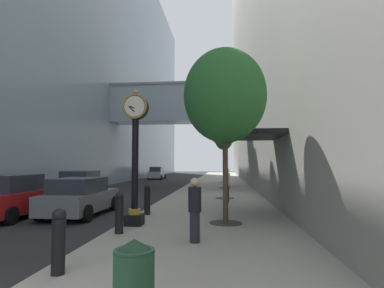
# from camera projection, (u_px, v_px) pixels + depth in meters

# --- Properties ---
(ground_plane) EXTENTS (110.00, 110.00, 0.00)m
(ground_plane) POSITION_uv_depth(u_px,v_px,m) (187.00, 186.00, 29.72)
(ground_plane) COLOR #262628
(ground_plane) RESTS_ON ground
(sidewalk_right) EXTENTS (5.82, 80.00, 0.14)m
(sidewalk_right) POSITION_uv_depth(u_px,v_px,m) (218.00, 184.00, 32.41)
(sidewalk_right) COLOR #9E998E
(sidewalk_right) RESTS_ON ground
(building_block_left) EXTENTS (23.06, 80.00, 31.67)m
(building_block_left) POSITION_uv_depth(u_px,v_px,m) (80.00, 40.00, 34.88)
(building_block_left) COLOR #849EB2
(building_block_left) RESTS_ON ground
(street_clock) EXTENTS (0.84, 0.55, 4.45)m
(street_clock) POSITION_uv_depth(u_px,v_px,m) (135.00, 150.00, 10.36)
(street_clock) COLOR black
(street_clock) RESTS_ON sidewalk_right
(bollard_nearest) EXTENTS (0.26, 0.26, 1.19)m
(bollard_nearest) POSITION_uv_depth(u_px,v_px,m) (59.00, 240.00, 5.72)
(bollard_nearest) COLOR black
(bollard_nearest) RESTS_ON sidewalk_right
(bollard_second) EXTENTS (0.26, 0.26, 1.19)m
(bollard_second) POSITION_uv_depth(u_px,v_px,m) (119.00, 212.00, 9.06)
(bollard_second) COLOR black
(bollard_second) RESTS_ON sidewalk_right
(bollard_third) EXTENTS (0.26, 0.26, 1.19)m
(bollard_third) POSITION_uv_depth(u_px,v_px,m) (147.00, 199.00, 12.39)
(bollard_third) COLOR black
(bollard_third) RESTS_ON sidewalk_right
(street_tree_near) EXTENTS (2.84, 2.84, 5.97)m
(street_tree_near) POSITION_uv_depth(u_px,v_px,m) (225.00, 96.00, 10.82)
(street_tree_near) COLOR #333335
(street_tree_near) RESTS_ON sidewalk_right
(street_tree_mid_near) EXTENTS (2.10, 2.10, 5.84)m
(street_tree_mid_near) POSITION_uv_depth(u_px,v_px,m) (224.00, 119.00, 18.42)
(street_tree_mid_near) COLOR #333335
(street_tree_mid_near) RESTS_ON sidewalk_right
(street_tree_mid_far) EXTENTS (2.67, 2.67, 6.52)m
(street_tree_mid_far) POSITION_uv_depth(u_px,v_px,m) (224.00, 128.00, 26.03)
(street_tree_mid_far) COLOR #333335
(street_tree_mid_far) RESTS_ON sidewalk_right
(street_tree_far) EXTENTS (1.87, 1.87, 5.59)m
(street_tree_far) POSITION_uv_depth(u_px,v_px,m) (224.00, 140.00, 33.59)
(street_tree_far) COLOR #333335
(street_tree_far) RESTS_ON sidewalk_right
(trash_bin) EXTENTS (0.53, 0.53, 1.05)m
(trash_bin) POSITION_uv_depth(u_px,v_px,m) (134.00, 280.00, 3.95)
(trash_bin) COLOR #234C33
(trash_bin) RESTS_ON sidewalk_right
(pedestrian_walking) EXTENTS (0.39, 0.39, 1.64)m
(pedestrian_walking) POSITION_uv_depth(u_px,v_px,m) (195.00, 208.00, 8.04)
(pedestrian_walking) COLOR #23232D
(pedestrian_walking) RESTS_ON sidewalk_right
(pedestrian_by_clock) EXTENTS (0.48, 0.48, 1.78)m
(pedestrian_by_clock) POSITION_uv_depth(u_px,v_px,m) (227.00, 184.00, 16.26)
(pedestrian_by_clock) COLOR #23232D
(pedestrian_by_clock) RESTS_ON sidewalk_right
(storefront_awning) EXTENTS (2.40, 3.60, 3.30)m
(storefront_awning) POSITION_uv_depth(u_px,v_px,m) (250.00, 137.00, 13.38)
(storefront_awning) COLOR black
(storefront_awning) RESTS_ON sidewalk_right
(car_blue_near) EXTENTS (2.21, 4.17, 1.69)m
(car_blue_near) POSITION_uv_depth(u_px,v_px,m) (81.00, 185.00, 19.31)
(car_blue_near) COLOR navy
(car_blue_near) RESTS_ON ground
(car_red_mid) EXTENTS (2.10, 4.04, 1.70)m
(car_red_mid) POSITION_uv_depth(u_px,v_px,m) (11.00, 197.00, 12.40)
(car_red_mid) COLOR #AD191E
(car_red_mid) RESTS_ON ground
(car_silver_far) EXTENTS (2.00, 4.16, 1.69)m
(car_silver_far) POSITION_uv_depth(u_px,v_px,m) (157.00, 173.00, 42.81)
(car_silver_far) COLOR #B7BABF
(car_silver_far) RESTS_ON ground
(car_grey_trailing) EXTENTS (2.05, 4.17, 1.55)m
(car_grey_trailing) POSITION_uv_depth(u_px,v_px,m) (80.00, 197.00, 12.96)
(car_grey_trailing) COLOR slate
(car_grey_trailing) RESTS_ON ground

